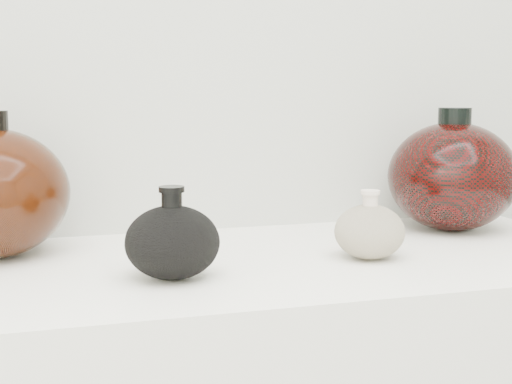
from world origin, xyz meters
name	(u,v)px	position (x,y,z in m)	size (l,w,h in m)	color
black_gourd_vase	(172,242)	(-0.13, 0.87, 0.95)	(0.17, 0.17, 0.13)	black
cream_gourd_vase	(369,231)	(0.18, 0.90, 0.94)	(0.11, 0.11, 0.11)	beige
right_round_pot	(452,176)	(0.42, 1.06, 1.00)	(0.26, 0.26, 0.22)	black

